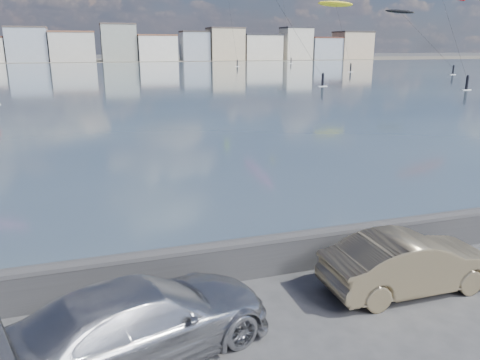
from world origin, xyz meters
The scene contains 9 objects.
ground centered at (0.00, 0.00, 0.00)m, with size 700.00×700.00×0.00m, color #333335.
bay_water centered at (0.00, 91.50, 0.01)m, with size 500.00×177.00×0.00m, color #364762.
far_shore_strip centered at (0.00, 200.00, 0.01)m, with size 500.00×60.00×0.00m, color #4C473D.
seawall centered at (0.00, 2.70, 0.58)m, with size 400.00×0.36×1.08m.
far_buildings centered at (1.31, 186.00, 6.03)m, with size 240.79×13.26×14.60m.
car_silver centered at (-2.12, 0.34, 0.75)m, with size 2.10×5.17×1.50m, color #A9AAB0.
car_champagne centered at (4.25, 0.91, 0.70)m, with size 1.49×4.26×1.40m, color tan.
kitesurfer_6 centered at (66.34, 87.38, 12.94)m, with size 6.27×19.43×14.14m.
kitesurfer_12 centered at (54.42, 95.71, 14.94)m, with size 9.28×9.11×16.08m.
Camera 1 is at (-2.75, -7.49, 5.67)m, focal length 35.00 mm.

